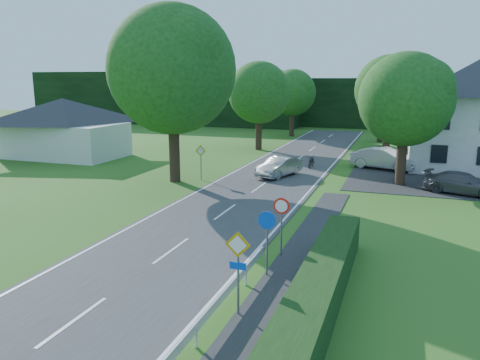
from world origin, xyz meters
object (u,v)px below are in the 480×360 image
at_px(moving_car, 279,167).
at_px(parked_car_silver_a, 384,158).
at_px(streetlight, 398,115).
at_px(motorcycle, 311,161).
at_px(parasol, 429,157).
at_px(parked_car_grey, 463,183).

height_order(moving_car, parked_car_silver_a, parked_car_silver_a).
height_order(streetlight, moving_car, streetlight).
relative_size(streetlight, parked_car_silver_a, 1.58).
height_order(streetlight, parked_car_silver_a, streetlight).
bearing_deg(motorcycle, parked_car_silver_a, 10.89).
distance_m(streetlight, parasol, 6.54).
bearing_deg(parked_car_grey, parasol, 29.13).
bearing_deg(motorcycle, streetlight, -18.90).
xyz_separation_m(streetlight, motorcycle, (-6.26, 2.12, -3.92)).
relative_size(streetlight, parked_car_grey, 1.81).
bearing_deg(parked_car_silver_a, parasol, -43.80).
bearing_deg(streetlight, parked_car_grey, -40.94).
height_order(parked_car_silver_a, parked_car_grey, parked_car_silver_a).
distance_m(streetlight, parked_car_silver_a, 4.87).
bearing_deg(streetlight, moving_car, -164.64).
bearing_deg(moving_car, parked_car_silver_a, 55.31).
height_order(parked_car_silver_a, parasol, parasol).
xyz_separation_m(streetlight, parasol, (2.40, 4.93, -3.56)).
xyz_separation_m(streetlight, moving_car, (-7.76, -2.13, -3.74)).
xyz_separation_m(parked_car_silver_a, parasol, (3.24, 1.75, 0.03)).
bearing_deg(parked_car_grey, moving_car, 101.57).
bearing_deg(moving_car, parasol, 52.59).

